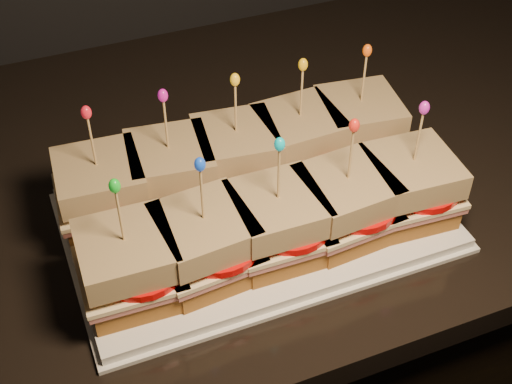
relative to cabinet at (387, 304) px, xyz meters
name	(u,v)px	position (x,y,z in m)	size (l,w,h in m)	color
cabinet	(387,304)	(0.00, 0.00, 0.00)	(2.42, 0.71, 0.89)	black
granite_slab	(423,116)	(0.00, 0.00, 0.46)	(2.46, 0.75, 0.04)	black
platter	(256,219)	(-0.34, -0.14, 0.49)	(0.46, 0.28, 0.02)	white
platter_rim	(256,222)	(-0.34, -0.14, 0.48)	(0.47, 0.30, 0.01)	white
sandwich_0_bread_bot	(105,208)	(-0.52, -0.08, 0.51)	(0.10, 0.10, 0.03)	brown
sandwich_0_ham	(103,198)	(-0.52, -0.08, 0.53)	(0.11, 0.10, 0.01)	#B0544E
sandwich_0_cheese	(102,194)	(-0.52, -0.08, 0.54)	(0.11, 0.11, 0.01)	#FFE3A6
sandwich_0_tomato	(112,190)	(-0.50, -0.08, 0.55)	(0.10, 0.10, 0.01)	red
sandwich_0_bread_top	(99,175)	(-0.52, -0.08, 0.57)	(0.10, 0.10, 0.03)	brown
sandwich_0_pick	(93,144)	(-0.52, -0.08, 0.61)	(0.00, 0.00, 0.09)	tan
sandwich_0_frill	(86,112)	(-0.52, -0.08, 0.66)	(0.01, 0.01, 0.02)	red
sandwich_1_bread_bot	(173,191)	(-0.43, -0.08, 0.51)	(0.10, 0.10, 0.03)	brown
sandwich_1_ham	(172,180)	(-0.43, -0.08, 0.53)	(0.11, 0.10, 0.01)	#B0544E
sandwich_1_cheese	(171,176)	(-0.43, -0.08, 0.54)	(0.11, 0.11, 0.01)	#FFE3A6
sandwich_1_tomato	(181,172)	(-0.42, -0.08, 0.55)	(0.10, 0.10, 0.01)	red
sandwich_1_bread_top	(169,158)	(-0.43, -0.08, 0.57)	(0.10, 0.10, 0.03)	brown
sandwich_1_pick	(166,127)	(-0.43, -0.08, 0.61)	(0.00, 0.00, 0.09)	tan
sandwich_1_frill	(163,95)	(-0.43, -0.08, 0.66)	(0.01, 0.01, 0.02)	#C6159D
sandwich_2_bread_bot	(237,174)	(-0.34, -0.08, 0.51)	(0.10, 0.10, 0.03)	brown
sandwich_2_ham	(237,163)	(-0.34, -0.08, 0.53)	(0.11, 0.10, 0.01)	#B0544E
sandwich_2_cheese	(237,159)	(-0.34, -0.08, 0.54)	(0.11, 0.11, 0.01)	#FFE3A6
sandwich_2_tomato	(247,155)	(-0.33, -0.08, 0.55)	(0.10, 0.10, 0.01)	red
sandwich_2_bread_top	(236,141)	(-0.34, -0.08, 0.57)	(0.10, 0.10, 0.03)	brown
sandwich_2_pick	(236,111)	(-0.34, -0.08, 0.61)	(0.00, 0.00, 0.09)	tan
sandwich_2_frill	(235,80)	(-0.34, -0.08, 0.66)	(0.01, 0.01, 0.02)	yellow
sandwich_3_bread_bot	(298,158)	(-0.25, -0.08, 0.51)	(0.10, 0.10, 0.03)	brown
sandwich_3_ham	(299,148)	(-0.25, -0.08, 0.53)	(0.11, 0.10, 0.01)	#B0544E
sandwich_3_cheese	(299,144)	(-0.25, -0.08, 0.54)	(0.11, 0.11, 0.01)	#FFE3A6
sandwich_3_tomato	(309,140)	(-0.24, -0.08, 0.55)	(0.10, 0.10, 0.01)	red
sandwich_3_bread_top	(300,126)	(-0.25, -0.08, 0.57)	(0.10, 0.10, 0.03)	brown
sandwich_3_pick	(301,96)	(-0.25, -0.08, 0.61)	(0.00, 0.00, 0.09)	tan
sandwich_3_frill	(303,65)	(-0.25, -0.08, 0.66)	(0.01, 0.01, 0.02)	#EFAE10
sandwich_4_bread_bot	(356,143)	(-0.16, -0.08, 0.51)	(0.10, 0.10, 0.03)	brown
sandwich_4_ham	(357,133)	(-0.16, -0.08, 0.53)	(0.11, 0.10, 0.01)	#B0544E
sandwich_4_cheese	(358,129)	(-0.16, -0.08, 0.54)	(0.11, 0.11, 0.01)	#FFE3A6
sandwich_4_tomato	(368,125)	(-0.15, -0.08, 0.55)	(0.10, 0.10, 0.01)	red
sandwich_4_bread_top	(360,111)	(-0.16, -0.08, 0.57)	(0.10, 0.10, 0.03)	brown
sandwich_4_pick	(364,81)	(-0.16, -0.08, 0.61)	(0.00, 0.00, 0.09)	tan
sandwich_4_frill	(367,50)	(-0.16, -0.08, 0.66)	(0.01, 0.01, 0.02)	#F3580E
sandwich_5_bread_bot	(132,284)	(-0.52, -0.21, 0.51)	(0.10, 0.10, 0.03)	brown
sandwich_5_ham	(130,273)	(-0.52, -0.21, 0.53)	(0.11, 0.10, 0.01)	#B0544E
sandwich_5_cheese	(129,269)	(-0.52, -0.21, 0.54)	(0.11, 0.11, 0.01)	#FFE3A6
sandwich_5_tomato	(141,265)	(-0.50, -0.22, 0.55)	(0.10, 0.10, 0.01)	red
sandwich_5_bread_top	(126,251)	(-0.52, -0.21, 0.57)	(0.10, 0.10, 0.03)	brown
sandwich_5_pick	(120,219)	(-0.52, -0.21, 0.61)	(0.00, 0.00, 0.09)	tan
sandwich_5_frill	(115,186)	(-0.52, -0.21, 0.66)	(0.01, 0.01, 0.02)	green
sandwich_6_bread_bot	(207,262)	(-0.43, -0.21, 0.51)	(0.10, 0.10, 0.03)	brown
sandwich_6_ham	(206,251)	(-0.43, -0.21, 0.53)	(0.11, 0.10, 0.01)	#B0544E
sandwich_6_cheese	(206,247)	(-0.43, -0.21, 0.54)	(0.11, 0.11, 0.01)	#FFE3A6
sandwich_6_tomato	(217,243)	(-0.42, -0.22, 0.55)	(0.10, 0.10, 0.01)	red
sandwich_6_bread_top	(204,229)	(-0.43, -0.21, 0.57)	(0.10, 0.10, 0.03)	brown
sandwich_6_pick	(202,197)	(-0.43, -0.21, 0.61)	(0.00, 0.00, 0.09)	tan
sandwich_6_frill	(200,164)	(-0.43, -0.21, 0.66)	(0.01, 0.01, 0.02)	blue
sandwich_7_bread_bot	(277,241)	(-0.34, -0.21, 0.51)	(0.10, 0.10, 0.03)	brown
sandwich_7_ham	(277,231)	(-0.34, -0.21, 0.53)	(0.11, 0.10, 0.01)	#B0544E
sandwich_7_cheese	(277,226)	(-0.34, -0.21, 0.54)	(0.11, 0.11, 0.01)	#FFE3A6
sandwich_7_tomato	(289,223)	(-0.33, -0.22, 0.55)	(0.10, 0.10, 0.01)	red
sandwich_7_bread_top	(278,208)	(-0.34, -0.21, 0.57)	(0.10, 0.10, 0.03)	brown
sandwich_7_pick	(279,177)	(-0.34, -0.21, 0.61)	(0.00, 0.00, 0.09)	tan
sandwich_7_frill	(280,144)	(-0.34, -0.21, 0.66)	(0.01, 0.01, 0.02)	#05B7CA
sandwich_8_bread_bot	(343,222)	(-0.25, -0.21, 0.51)	(0.10, 0.10, 0.03)	brown
sandwich_8_ham	(344,211)	(-0.25, -0.21, 0.53)	(0.11, 0.10, 0.01)	#B0544E
sandwich_8_cheese	(345,207)	(-0.25, -0.21, 0.54)	(0.11, 0.11, 0.01)	#FFE3A6
sandwich_8_tomato	(357,203)	(-0.24, -0.22, 0.55)	(0.10, 0.10, 0.01)	red
sandwich_8_bread_top	(347,189)	(-0.25, -0.21, 0.57)	(0.10, 0.10, 0.03)	brown
sandwich_8_pick	(351,158)	(-0.25, -0.21, 0.61)	(0.00, 0.00, 0.09)	tan
sandwich_8_frill	(354,125)	(-0.25, -0.21, 0.66)	(0.01, 0.01, 0.02)	red
sandwich_9_bread_bot	(406,203)	(-0.16, -0.21, 0.51)	(0.10, 0.10, 0.03)	brown
sandwich_9_ham	(408,193)	(-0.16, -0.21, 0.53)	(0.11, 0.10, 0.01)	#B0544E
sandwich_9_cheese	(409,189)	(-0.16, -0.21, 0.54)	(0.11, 0.11, 0.01)	#FFE3A6
sandwich_9_tomato	(421,185)	(-0.15, -0.22, 0.55)	(0.10, 0.10, 0.01)	red
sandwich_9_bread_top	(412,171)	(-0.16, -0.21, 0.57)	(0.10, 0.10, 0.03)	brown
sandwich_9_pick	(418,140)	(-0.16, -0.21, 0.61)	(0.00, 0.00, 0.09)	tan
sandwich_9_frill	(424,108)	(-0.16, -0.21, 0.66)	(0.01, 0.01, 0.02)	#C320B0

